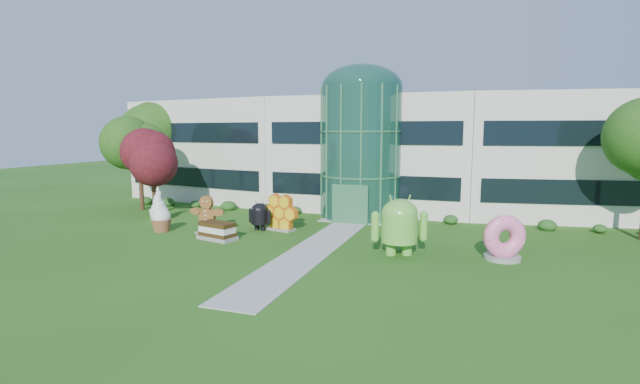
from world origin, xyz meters
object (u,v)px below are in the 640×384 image
(android_green, at_px, (399,222))
(android_black, at_px, (260,214))
(donut, at_px, (503,237))
(gingerbread, at_px, (207,214))

(android_green, relative_size, android_black, 1.66)
(android_green, bearing_deg, android_black, 140.11)
(donut, bearing_deg, android_green, 162.93)
(donut, distance_m, gingerbread, 17.76)
(android_green, relative_size, gingerbread, 1.32)
(android_green, distance_m, android_black, 10.30)
(android_green, bearing_deg, donut, -12.56)
(android_black, bearing_deg, android_green, -5.06)
(android_black, xyz_separation_m, gingerbread, (-2.81, -1.92, 0.17))
(android_black, height_order, donut, donut)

